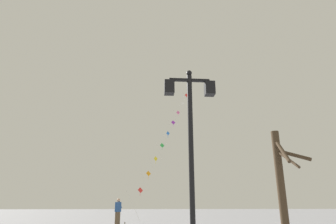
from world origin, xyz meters
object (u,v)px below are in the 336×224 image
(twin_lantern_lamp_post, at_px, (190,122))
(kite_train, at_px, (165,139))
(kite_flyer, at_px, (118,211))
(bare_tree, at_px, (282,180))

(twin_lantern_lamp_post, height_order, kite_train, kite_train)
(kite_flyer, bearing_deg, twin_lantern_lamp_post, -137.82)
(bare_tree, bearing_deg, kite_train, 101.26)
(twin_lantern_lamp_post, height_order, kite_flyer, twin_lantern_lamp_post)
(twin_lantern_lamp_post, distance_m, kite_train, 19.08)
(twin_lantern_lamp_post, bearing_deg, kite_flyer, 103.31)
(kite_train, distance_m, kite_flyer, 9.57)
(kite_train, relative_size, bare_tree, 3.37)
(kite_flyer, xyz_separation_m, bare_tree, (6.66, -9.59, 1.25))
(twin_lantern_lamp_post, relative_size, kite_flyer, 2.97)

